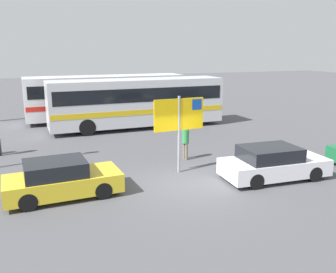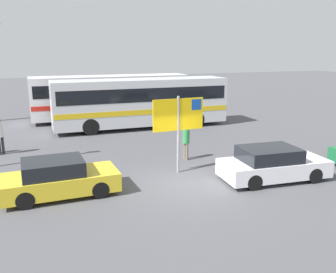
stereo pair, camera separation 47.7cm
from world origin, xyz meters
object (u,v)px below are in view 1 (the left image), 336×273
Objects in this scene: bus_front_coach at (137,101)px; pedestrian_by_bus at (185,139)px; car_white at (273,163)px; car_yellow at (61,179)px; bus_rear_coach at (106,95)px; ferry_sign at (180,117)px.

bus_front_coach reaches higher than pedestrian_by_bus.
bus_front_coach is 7.74m from pedestrian_by_bus.
car_white is (2.04, -11.38, -1.15)m from bus_front_coach.
car_white is (7.98, -1.22, 0.00)m from car_yellow.
pedestrian_by_bus is (5.86, 2.47, 0.32)m from car_yellow.
bus_front_coach is 11.62m from car_white.
car_yellow is (-4.72, -13.83, -1.15)m from bus_rear_coach.
bus_front_coach and bus_rear_coach have the same top height.
car_white is at bearing -69.38° from pedestrian_by_bus.
bus_front_coach is 9.32m from ferry_sign.
bus_rear_coach is 3.51× the size of ferry_sign.
ferry_sign reaches higher than car_yellow.
ferry_sign is 4.12m from car_white.
car_yellow is at bearing 175.04° from car_white.
car_white is at bearing -37.37° from ferry_sign.
car_white is 4.27m from pedestrian_by_bus.
bus_rear_coach is at bearing 88.01° from ferry_sign.
pedestrian_by_bus is at bearing 20.92° from car_yellow.
bus_rear_coach is 2.83× the size of car_yellow.
car_yellow is 6.37m from pedestrian_by_bus.
ferry_sign is at bearing -89.23° from bus_rear_coach.
pedestrian_by_bus reaches higher than car_white.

